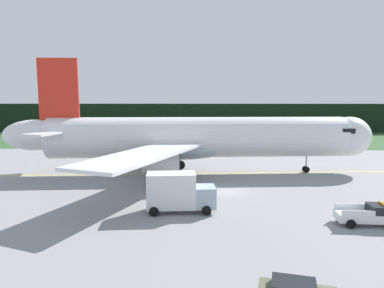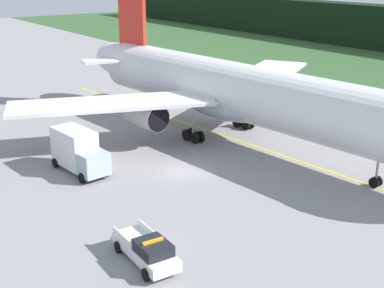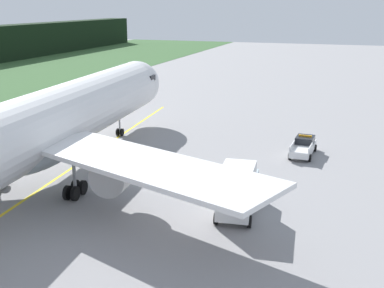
{
  "view_description": "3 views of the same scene",
  "coord_description": "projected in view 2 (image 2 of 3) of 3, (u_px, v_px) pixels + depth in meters",
  "views": [
    {
      "loc": [
        -2.99,
        -39.17,
        10.61
      ],
      "look_at": [
        -4.65,
        11.36,
        4.16
      ],
      "focal_mm": 32.14,
      "sensor_mm": 36.0,
      "label": 1
    },
    {
      "loc": [
        36.72,
        -24.82,
        17.52
      ],
      "look_at": [
        4.28,
        -1.83,
        4.15
      ],
      "focal_mm": 49.55,
      "sensor_mm": 36.0,
      "label": 2
    },
    {
      "loc": [
        -39.4,
        -15.37,
        15.38
      ],
      "look_at": [
        2.46,
        -1.13,
        2.77
      ],
      "focal_mm": 46.46,
      "sensor_mm": 36.0,
      "label": 3
    }
  ],
  "objects": [
    {
      "name": "ops_pickup_truck",
      "position": [
        147.0,
        250.0,
        32.69
      ],
      "size": [
        5.7,
        2.45,
        1.94
      ],
      "color": "white",
      "rests_on": "ground"
    },
    {
      "name": "airliner",
      "position": [
        237.0,
        92.0,
        54.65
      ],
      "size": [
        53.06,
        42.98,
        16.37
      ],
      "color": "silver",
      "rests_on": "ground"
    },
    {
      "name": "taxiway_centerline_main",
      "position": [
        239.0,
        141.0,
        55.9
      ],
      "size": [
        67.19,
        6.1,
        0.01
      ],
      "primitive_type": "cube",
      "rotation": [
        0.0,
        0.0,
        0.09
      ],
      "color": "yellow",
      "rests_on": "ground"
    },
    {
      "name": "ground",
      "position": [
        181.0,
        172.0,
        47.59
      ],
      "size": [
        320.0,
        320.0,
        0.0
      ],
      "primitive_type": "plane",
      "color": "gray"
    },
    {
      "name": "catering_truck",
      "position": [
        78.0,
        151.0,
        47.05
      ],
      "size": [
        6.68,
        3.2,
        3.94
      ],
      "color": "#9DAFBA",
      "rests_on": "ground"
    }
  ]
}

